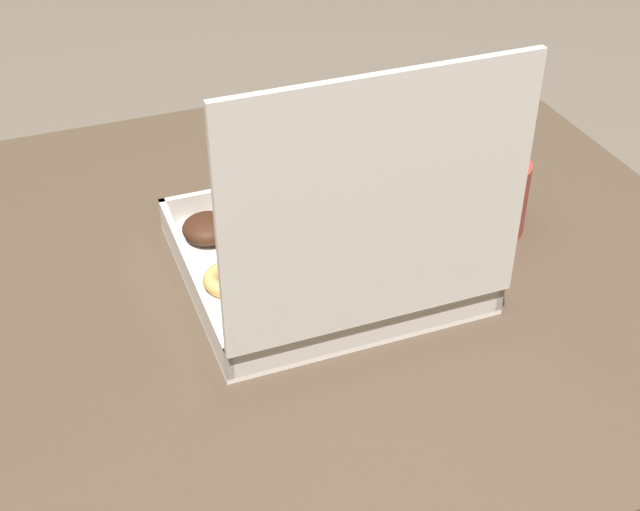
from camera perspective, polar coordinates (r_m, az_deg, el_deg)
The scene contains 3 objects.
dining_table at distance 1.13m, azimuth 0.78°, elevation -5.16°, with size 0.91×0.87×0.77m.
donut_box at distance 0.97m, azimuth 0.88°, elevation 0.59°, with size 0.31×0.30×0.31m.
coffee_mug at distance 1.09m, azimuth 11.04°, elevation 3.83°, with size 0.08×0.08×0.09m.
Camera 1 is at (0.32, 0.79, 1.39)m, focal length 50.00 mm.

